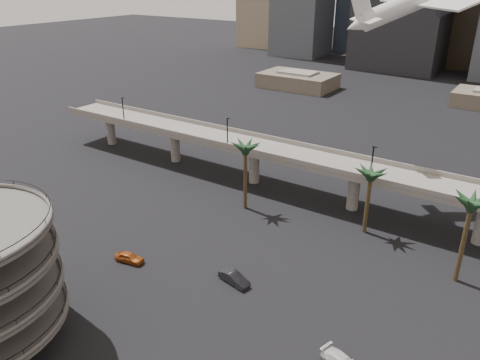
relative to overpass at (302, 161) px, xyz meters
The scene contains 5 objects.
overpass is the anchor object (origin of this frame).
palm_trees 23.10m from the overpass, 19.31° to the right, with size 54.40×18.40×14.00m.
low_buildings 87.69m from the overpass, 85.49° to the left, with size 135.00×27.50×6.80m.
car_a 38.34m from the overpass, 106.69° to the right, with size 1.86×4.63×1.58m, color #A04916.
car_b 32.73m from the overpass, 79.89° to the right, with size 1.77×5.08×1.67m, color black.
Camera 1 is at (37.45, -22.26, 41.09)m, focal length 35.00 mm.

